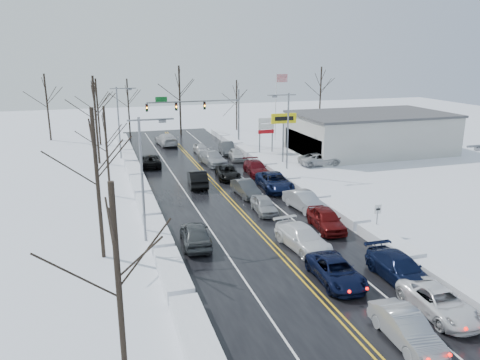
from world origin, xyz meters
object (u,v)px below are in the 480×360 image
object	(u,v)px
tires_plus_sign	(284,122)
traffic_signal_mast	(204,108)
dealership_building	(370,132)
oncoming_car_0	(198,186)
flagpole	(277,101)

from	to	relation	value
tires_plus_sign	traffic_signal_mast	bearing A→B (deg)	120.46
dealership_building	oncoming_car_0	bearing A→B (deg)	-160.25
dealership_building	oncoming_car_0	distance (m)	27.57
traffic_signal_mast	tires_plus_sign	xyz separation A→B (m)	(7.05, -12.00, -0.49)
tires_plus_sign	oncoming_car_0	size ratio (longest dim) A/B	1.20
traffic_signal_mast	tires_plus_sign	distance (m)	13.92
traffic_signal_mast	oncoming_car_0	distance (m)	20.71
dealership_building	oncoming_car_0	xyz separation A→B (m)	(-25.83, -9.27, -2.66)
tires_plus_sign	dealership_building	size ratio (longest dim) A/B	0.29
traffic_signal_mast	oncoming_car_0	world-z (taller)	traffic_signal_mast
traffic_signal_mast	dealership_building	world-z (taller)	traffic_signal_mast
tires_plus_sign	dealership_building	bearing A→B (deg)	8.47
oncoming_car_0	dealership_building	bearing A→B (deg)	-154.08
flagpole	traffic_signal_mast	bearing A→B (deg)	-170.27
oncoming_car_0	tires_plus_sign	bearing A→B (deg)	-143.36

